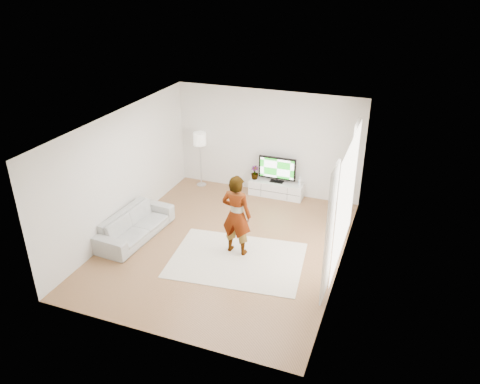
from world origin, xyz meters
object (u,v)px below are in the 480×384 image
at_px(sofa, 135,225).
at_px(player, 236,215).
at_px(television, 277,169).
at_px(floor_lamp, 200,141).
at_px(media_console, 276,189).
at_px(rug, 237,260).

bearing_deg(sofa, player, -81.16).
bearing_deg(sofa, television, -33.33).
relative_size(television, floor_lamp, 0.65).
relative_size(player, floor_lamp, 1.16).
bearing_deg(floor_lamp, player, -52.92).
relative_size(media_console, rug, 0.53).
xyz_separation_m(media_console, floor_lamp, (-2.18, -0.06, 1.10)).
height_order(rug, player, player).
height_order(television, floor_lamp, floor_lamp).
xyz_separation_m(media_console, player, (-0.01, -2.93, 0.71)).
relative_size(media_console, sofa, 0.70).
relative_size(sofa, floor_lamp, 1.34).
bearing_deg(television, rug, -88.15).
relative_size(rug, player, 1.53).
relative_size(television, sofa, 0.48).
bearing_deg(rug, media_console, 91.87).
bearing_deg(rug, floor_lamp, 125.88).
xyz_separation_m(television, sofa, (-2.40, -3.16, -0.48)).
bearing_deg(media_console, television, 90.00).
xyz_separation_m(media_console, television, (0.00, 0.03, 0.58)).
distance_m(rug, player, 0.96).
distance_m(media_console, sofa, 3.95).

